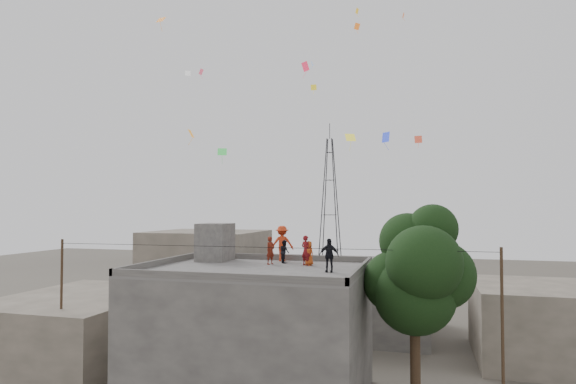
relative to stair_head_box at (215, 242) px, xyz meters
name	(u,v)px	position (x,y,z in m)	size (l,w,h in m)	color
main_building	(255,334)	(3.20, -2.60, -4.05)	(10.00, 8.00, 6.10)	#464442
parapet	(255,265)	(3.20, -2.60, -0.85)	(10.00, 8.00, 0.30)	#464442
stair_head_box	(215,242)	(0.00, 0.00, 0.00)	(1.60, 1.80, 2.00)	#464442
neighbor_west	(83,331)	(-7.80, -0.60, -5.10)	(8.00, 10.00, 4.00)	#5C5449
neighbor_north	(345,296)	(5.20, 11.40, -4.60)	(12.00, 9.00, 5.00)	#464442
neighbor_northwest	(207,273)	(-6.80, 13.40, -3.60)	(9.00, 8.00, 7.00)	#5C5449
neighbor_east	(538,323)	(17.20, 7.40, -4.90)	(7.00, 8.00, 4.40)	#5C5449
tree	(418,272)	(10.57, -2.00, -1.00)	(4.90, 4.60, 9.10)	black
utility_line	(256,325)	(3.70, -3.85, -3.27)	(20.12, 0.62, 7.40)	black
transmission_tower	(330,207)	(-0.80, 37.40, 1.97)	(2.97, 2.97, 20.01)	black
person_red_adult	(306,250)	(5.21, -0.78, -0.26)	(0.54, 0.35, 1.48)	maroon
person_orange_child	(309,253)	(5.35, -0.74, -0.40)	(0.59, 0.38, 1.20)	#B04014
person_dark_child	(284,252)	(3.91, -0.08, -0.41)	(0.57, 0.45, 1.18)	black
person_dark_adult	(329,255)	(6.77, -2.95, -0.26)	(0.87, 0.36, 1.48)	black
person_orange_adult	(282,243)	(3.52, 0.80, -0.06)	(1.21, 0.70, 1.88)	red
person_red_child	(270,250)	(3.39, -0.81, -0.31)	(0.51, 0.33, 1.39)	maroon
kites	(296,85)	(3.45, 3.97, 9.28)	(16.77, 13.39, 11.63)	orange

